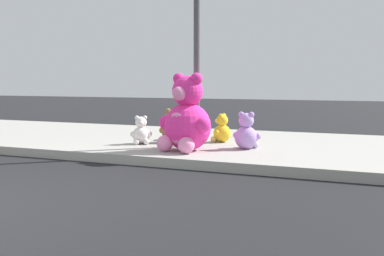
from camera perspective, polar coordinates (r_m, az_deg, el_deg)
The scene contains 8 objects.
sidewalk at distance 9.45m, azimuth -3.17°, elevation -1.70°, with size 28.00×4.40×0.15m, color #9E9B93.
sign_pole at distance 8.25m, azimuth 0.57°, elevation 9.59°, with size 0.56×0.11×3.20m.
plush_pink_large at distance 7.69m, azimuth -0.71°, elevation 1.01°, with size 0.97×0.89×1.27m.
plush_brown at distance 8.73m, azimuth -2.48°, elevation -0.12°, with size 0.49×0.44×0.64m.
plush_lavender at distance 7.96m, azimuth 6.60°, elevation -0.73°, with size 0.49×0.42×0.63m.
plush_white at distance 8.59m, azimuth -6.18°, elevation -0.56°, with size 0.36×0.37×0.52m.
plush_yellow at distance 8.82m, azimuth 3.57°, elevation -0.32°, with size 0.37×0.42×0.54m.
plush_tan at distance 9.32m, azimuth 0.02°, elevation 0.37°, with size 0.48×0.52×0.69m.
Camera 1 is at (4.17, -3.19, 1.28)m, focal length 44.07 mm.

